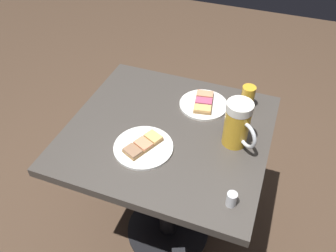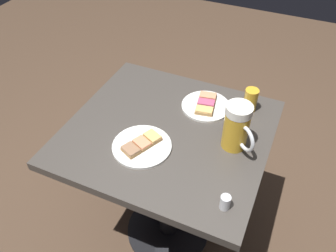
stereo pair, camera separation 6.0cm
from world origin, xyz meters
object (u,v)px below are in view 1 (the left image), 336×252
(plate_near, at_px, (143,147))
(beer_mug, at_px, (238,124))
(plate_far, at_px, (204,104))
(salt_shaker, at_px, (231,199))
(beer_glass_small, at_px, (248,97))

(plate_near, height_order, beer_mug, beer_mug)
(plate_far, distance_m, salt_shaker, 0.51)
(beer_mug, height_order, salt_shaker, beer_mug)
(salt_shaker, bearing_deg, beer_glass_small, -174.49)
(plate_far, xyz_separation_m, salt_shaker, (0.46, 0.22, 0.02))
(plate_near, bearing_deg, plate_far, 156.44)
(plate_far, height_order, beer_glass_small, beer_glass_small)
(plate_near, distance_m, beer_glass_small, 0.50)
(beer_glass_small, distance_m, salt_shaker, 0.52)
(plate_far, bearing_deg, salt_shaker, 26.03)
(plate_far, xyz_separation_m, beer_mug, (0.18, 0.17, 0.08))
(plate_far, relative_size, beer_glass_small, 2.07)
(plate_far, xyz_separation_m, beer_glass_small, (-0.06, 0.17, 0.04))
(plate_near, distance_m, salt_shaker, 0.39)
(plate_far, distance_m, beer_mug, 0.26)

